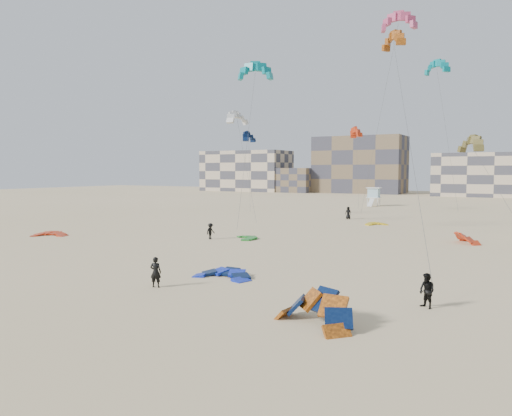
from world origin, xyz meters
The scene contains 24 objects.
ground centered at (0.00, 0.00, 0.00)m, with size 320.00×320.00×0.00m, color beige.
kite_ground_blue centered at (1.55, 5.02, 0.00)m, with size 3.75×3.86×0.89m, color blue, non-canonical shape.
kite_ground_orange centered at (10.84, -1.59, 0.00)m, with size 4.18×3.34×2.57m, color orange, non-canonical shape.
kite_ground_red centered at (-26.86, 13.70, 0.00)m, with size 3.53×3.71×0.73m, color red, non-canonical shape.
kite_ground_green centered at (-6.68, 22.12, 0.00)m, with size 2.92×3.09×0.41m, color green, non-canonical shape.
kite_ground_red_far centered at (13.86, 30.12, 0.00)m, with size 3.21×2.95×1.67m, color red, non-canonical shape.
kite_ground_yellow centered at (1.44, 42.11, 0.00)m, with size 2.74×2.86×0.54m, color yellow, non-canonical shape.
kitesurfer_main centered at (-0.54, 0.63, 0.94)m, with size 0.69×0.45×1.88m, color black.
kitesurfer_b centered at (14.85, 3.89, 0.92)m, with size 0.89×0.69×1.83m, color black.
kitesurfer_c centered at (-9.85, 20.10, 0.84)m, with size 1.08×0.62×1.67m, color black.
kitesurfer_e centered at (-4.41, 47.93, 0.92)m, with size 0.90×0.58×1.84m, color black.
kite_fly_teal_a centered at (-7.25, 25.00, 17.67)m, with size 4.78×5.83×17.92m.
kite_fly_orange centered at (5.98, 31.13, 20.67)m, with size 11.21×28.33×20.64m.
kite_fly_grey centered at (-14.48, 33.05, 13.82)m, with size 7.53×6.62×14.22m.
kite_fly_pink centered at (3.61, 42.87, 25.89)m, with size 8.53×7.64×26.15m.
kite_fly_olive centered at (13.86, 31.02, 9.64)m, with size 7.40×4.39×9.83m.
kite_fly_navy centered at (-19.16, 44.13, 12.20)m, with size 3.41×3.92×12.40m.
kite_fly_teal_b centered at (6.39, 54.67, 22.01)m, with size 5.81×4.75×22.14m.
kite_fly_red centered at (-7.37, 60.09, 13.48)m, with size 4.84×6.01×13.76m.
lifeguard_tower_far centered at (-8.94, 76.93, 1.86)m, with size 2.77×5.17×3.74m.
condo_west_a centered at (-70.00, 130.00, 7.00)m, with size 30.00×15.00×14.00m, color #C8B292.
condo_west_b centered at (-30.00, 134.00, 9.00)m, with size 28.00×14.00×18.00m, color brown.
condo_mid centered at (10.00, 130.00, 6.00)m, with size 32.00×16.00×12.00m, color #C8B292.
condo_fill_left centered at (-50.00, 128.00, 4.00)m, with size 12.00×10.00×8.00m, color brown.
Camera 1 is at (19.56, -22.62, 7.13)m, focal length 35.00 mm.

